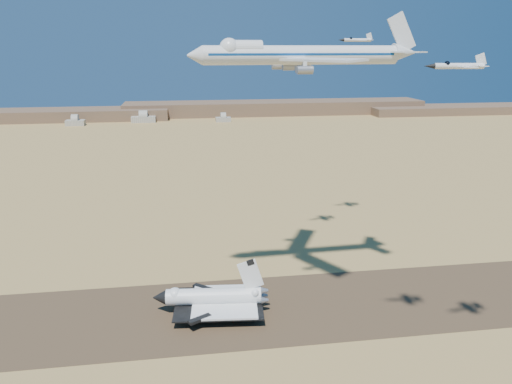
{
  "coord_description": "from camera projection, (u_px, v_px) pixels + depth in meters",
  "views": [
    {
      "loc": [
        -13.35,
        -159.17,
        90.84
      ],
      "look_at": [
        11.84,
        8.0,
        41.78
      ],
      "focal_mm": 35.0,
      "sensor_mm": 36.0,
      "label": 1
    }
  ],
  "objects": [
    {
      "name": "hangars",
      "position": [
        140.0,
        119.0,
        622.22
      ],
      "size": [
        200.5,
        29.5,
        30.0
      ],
      "color": "#ABA798",
      "rests_on": "ground"
    },
    {
      "name": "crew_a",
      "position": [
        239.0,
        319.0,
        171.8
      ],
      "size": [
        0.5,
        0.64,
        1.55
      ],
      "primitive_type": "imported",
      "rotation": [
        0.0,
        0.0,
        1.32
      ],
      "color": "red",
      "rests_on": "runway"
    },
    {
      "name": "ridgeline",
      "position": [
        238.0,
        110.0,
        686.36
      ],
      "size": [
        960.0,
        90.0,
        18.0
      ],
      "color": "brown",
      "rests_on": "ground"
    },
    {
      "name": "chase_jet_a",
      "position": [
        458.0,
        66.0,
        115.68
      ],
      "size": [
        14.91,
        8.06,
        3.71
      ],
      "rotation": [
        0.0,
        0.0,
        -0.07
      ],
      "color": "silver"
    },
    {
      "name": "crew_c",
      "position": [
        233.0,
        320.0,
        170.73
      ],
      "size": [
        1.1,
        1.23,
        1.89
      ],
      "primitive_type": "imported",
      "rotation": [
        0.0,
        0.0,
        2.18
      ],
      "color": "red",
      "rests_on": "runway"
    },
    {
      "name": "chase_jet_e",
      "position": [
        323.0,
        59.0,
        205.08
      ],
      "size": [
        16.08,
        9.14,
        4.05
      ],
      "rotation": [
        0.0,
        0.0,
        0.21
      ],
      "color": "silver"
    },
    {
      "name": "chase_jet_f",
      "position": [
        357.0,
        40.0,
        223.16
      ],
      "size": [
        16.19,
        8.66,
        4.03
      ],
      "rotation": [
        0.0,
        0.0,
        0.04
      ],
      "color": "silver"
    },
    {
      "name": "crew_b",
      "position": [
        240.0,
        317.0,
        172.84
      ],
      "size": [
        0.79,
        1.0,
        1.8
      ],
      "primitive_type": "imported",
      "rotation": [
        0.0,
        0.0,
        1.94
      ],
      "color": "red",
      "rests_on": "runway"
    },
    {
      "name": "runway",
      "position": [
        227.0,
        311.0,
        178.37
      ],
      "size": [
        600.0,
        50.0,
        0.06
      ],
      "primitive_type": "cube",
      "color": "brown",
      "rests_on": "ground"
    },
    {
      "name": "carrier_747",
      "position": [
        295.0,
        55.0,
        158.77
      ],
      "size": [
        75.51,
        58.58,
        18.83
      ],
      "rotation": [
        0.0,
        0.0,
        0.04
      ],
      "color": "silver"
    },
    {
      "name": "shuttle",
      "position": [
        213.0,
        298.0,
        176.73
      ],
      "size": [
        40.93,
        27.47,
        20.11
      ],
      "rotation": [
        0.0,
        0.0,
        -0.09
      ],
      "color": "white",
      "rests_on": "runway"
    },
    {
      "name": "ground",
      "position": [
        227.0,
        311.0,
        178.38
      ],
      "size": [
        1200.0,
        1200.0,
        0.0
      ],
      "primitive_type": "plane",
      "color": "#A9874B",
      "rests_on": "ground"
    }
  ]
}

